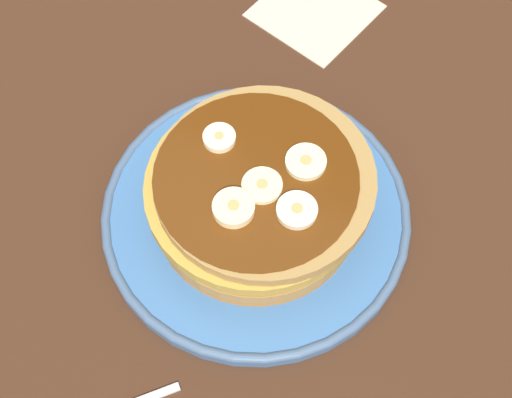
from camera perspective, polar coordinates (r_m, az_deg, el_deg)
ground_plane at (r=70.18cm, az=0.00°, el=-2.00°), size 140.00×140.00×3.00cm
plate at (r=68.09cm, az=0.00°, el=-1.11°), size 27.79×27.79×1.58cm
pancake_stack at (r=64.98cm, az=0.09°, el=0.36°), size 19.22×19.80×6.09cm
banana_slice_0 at (r=61.75cm, az=0.46°, el=0.99°), size 3.38×3.38×0.71cm
banana_slice_1 at (r=64.16cm, az=-2.78°, el=4.60°), size 2.82×2.82×0.84cm
banana_slice_2 at (r=60.61cm, az=-1.75°, el=-0.67°), size 3.46×3.46×1.05cm
banana_slice_3 at (r=62.99cm, az=3.77°, el=2.78°), size 3.47×3.47×0.77cm
banana_slice_4 at (r=60.70cm, az=3.10°, el=-0.87°), size 3.38×3.38×0.81cm
napkin at (r=83.23cm, az=4.45°, el=13.98°), size 12.74×12.74×0.30cm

